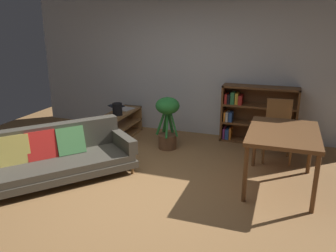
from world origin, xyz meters
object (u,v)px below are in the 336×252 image
at_px(dining_chair_near, 278,127).
at_px(bookshelf, 255,114).
at_px(dining_table, 283,137).
at_px(fabric_couch, 57,155).
at_px(desk_speaker, 117,109).
at_px(open_laptop, 122,108).
at_px(potted_floor_plant, 168,119).
at_px(media_console, 121,125).

bearing_deg(dining_chair_near, bookshelf, 121.16).
xyz_separation_m(dining_table, dining_chair_near, (-0.08, 1.00, -0.17)).
xyz_separation_m(fabric_couch, dining_chair_near, (2.92, 1.74, 0.21)).
relative_size(fabric_couch, desk_speaker, 9.57).
relative_size(open_laptop, dining_chair_near, 0.52).
distance_m(potted_floor_plant, bookshelf, 1.63).
relative_size(open_laptop, potted_floor_plant, 0.55).
relative_size(media_console, dining_table, 0.89).
height_order(open_laptop, bookshelf, bookshelf).
distance_m(fabric_couch, dining_chair_near, 3.41).
distance_m(fabric_couch, bookshelf, 3.51).
distance_m(potted_floor_plant, dining_chair_near, 1.83).
distance_m(desk_speaker, potted_floor_plant, 0.98).
bearing_deg(dining_chair_near, potted_floor_plant, -175.27).
bearing_deg(media_console, dining_table, -20.55).
bearing_deg(fabric_couch, desk_speaker, 85.41).
distance_m(media_console, open_laptop, 0.36).
xyz_separation_m(desk_speaker, bookshelf, (2.36, 0.85, -0.09)).
bearing_deg(fabric_couch, media_console, 87.52).
relative_size(media_console, potted_floor_plant, 1.21).
distance_m(open_laptop, dining_table, 3.28).
distance_m(open_laptop, bookshelf, 2.52).
distance_m(media_console, bookshelf, 2.50).
xyz_separation_m(media_console, open_laptop, (-0.07, 0.22, 0.28)).
distance_m(desk_speaker, bookshelf, 2.51).
relative_size(fabric_couch, dining_chair_near, 2.17).
bearing_deg(desk_speaker, bookshelf, 19.74).
bearing_deg(bookshelf, desk_speaker, -160.26).
xyz_separation_m(media_console, dining_chair_near, (2.84, -0.09, 0.28)).
distance_m(open_laptop, desk_speaker, 0.46).
bearing_deg(potted_floor_plant, dining_chair_near, 4.73).
distance_m(open_laptop, potted_floor_plant, 1.19).
bearing_deg(desk_speaker, media_console, 102.89).
bearing_deg(dining_chair_near, fabric_couch, -149.24).
xyz_separation_m(media_console, bookshelf, (2.41, 0.63, 0.27)).
bearing_deg(fabric_couch, dining_chair_near, 30.76).
height_order(open_laptop, potted_floor_plant, potted_floor_plant).
xyz_separation_m(desk_speaker, potted_floor_plant, (0.98, -0.02, -0.08)).
bearing_deg(fabric_couch, dining_table, 13.75).
xyz_separation_m(dining_table, bookshelf, (-0.52, 1.72, -0.18)).
distance_m(desk_speaker, dining_chair_near, 2.80).
bearing_deg(dining_chair_near, dining_table, -85.22).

